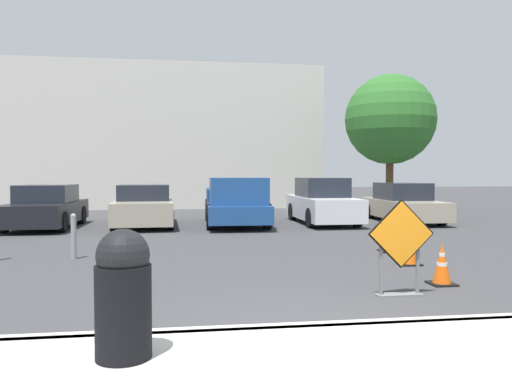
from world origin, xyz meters
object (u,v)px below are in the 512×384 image
traffic_cone_second (409,250)px  parked_car_fourth (403,204)px  bollard_nearest (74,235)px  road_closed_sign (401,243)px  pickup_truck (236,204)px  trash_bin (123,293)px  parked_car_third (322,203)px  traffic_cone_third (390,237)px  traffic_cone_nearest (442,265)px  parked_car_second (144,207)px  parked_car_nearest (46,208)px

traffic_cone_second → parked_car_fourth: size_ratio=0.13×
bollard_nearest → road_closed_sign: bearing=-36.2°
pickup_truck → road_closed_sign: bearing=99.3°
traffic_cone_second → trash_bin: trash_bin is taller
parked_car_third → bollard_nearest: 9.55m
traffic_cone_third → parked_car_third: 6.45m
parked_car_third → pickup_truck: bearing=5.7°
traffic_cone_nearest → parked_car_second: bearing=119.0°
parked_car_nearest → trash_bin: parked_car_nearest is taller
parked_car_nearest → pickup_truck: pickup_truck is taller
pickup_truck → parked_car_third: (3.09, 0.32, -0.01)m
parked_car_second → parked_car_fourth: bearing=178.8°
bollard_nearest → pickup_truck: bearing=56.9°
parked_car_nearest → trash_bin: 13.03m
traffic_cone_nearest → parked_car_nearest: size_ratio=0.15×
traffic_cone_second → trash_bin: size_ratio=0.52×
road_closed_sign → pickup_truck: size_ratio=0.27×
traffic_cone_nearest → traffic_cone_second: traffic_cone_nearest is taller
parked_car_fourth → road_closed_sign: bearing=67.6°
parked_car_second → parked_car_nearest: bearing=0.8°
trash_bin → parked_car_fourth: bearing=56.7°
traffic_cone_nearest → trash_bin: size_ratio=0.57×
traffic_cone_nearest → parked_car_second: (-5.38, 9.71, 0.33)m
trash_bin → bollard_nearest: bearing=105.7°
traffic_cone_nearest → parked_car_third: bearing=85.4°
parked_car_third → road_closed_sign: bearing=80.2°
parked_car_fourth → bollard_nearest: size_ratio=4.91×
traffic_cone_second → bollard_nearest: 6.74m
road_closed_sign → parked_car_nearest: parked_car_nearest is taller
traffic_cone_second → parked_car_third: bearing=86.3°
road_closed_sign → traffic_cone_second: 2.65m
traffic_cone_second → parked_car_second: 9.80m
parked_car_third → bollard_nearest: parked_car_third is taller
traffic_cone_nearest → parked_car_fourth: (3.86, 9.90, 0.33)m
traffic_cone_nearest → parked_car_second: parked_car_second is taller
parked_car_third → parked_car_nearest: bearing=0.9°
traffic_cone_nearest → parked_car_second: 11.10m
road_closed_sign → bollard_nearest: road_closed_sign is taller
parked_car_third → traffic_cone_third: bearing=87.6°
bollard_nearest → parked_car_third: bearing=42.2°
traffic_cone_nearest → pickup_truck: (-2.31, 9.39, 0.42)m
traffic_cone_second → parked_car_third: (0.52, 8.01, 0.44)m
traffic_cone_third → parked_car_fourth: bearing=63.3°
parked_car_nearest → parked_car_second: parked_car_nearest is taller
traffic_cone_second → pickup_truck: pickup_truck is taller
traffic_cone_third → bollard_nearest: (-6.82, 0.01, 0.17)m
road_closed_sign → parked_car_second: size_ratio=0.32×
traffic_cone_third → parked_car_fourth: size_ratio=0.14×
parked_car_second → bollard_nearest: (-0.91, -6.41, -0.15)m
traffic_cone_nearest → traffic_cone_third: traffic_cone_third is taller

